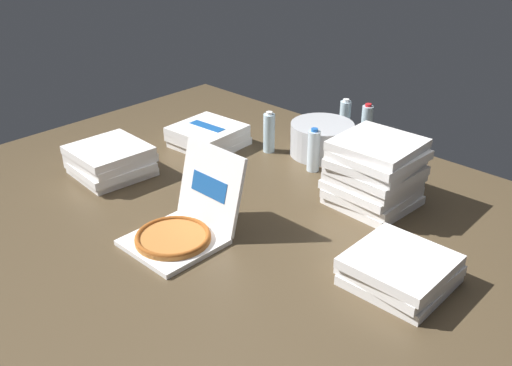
# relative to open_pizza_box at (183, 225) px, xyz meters

# --- Properties ---
(ground_plane) EXTENTS (3.20, 2.40, 0.02)m
(ground_plane) POSITION_rel_open_pizza_box_xyz_m (0.08, 0.28, -0.08)
(ground_plane) COLOR #4C3D28
(open_pizza_box) EXTENTS (0.34, 0.44, 0.36)m
(open_pizza_box) POSITION_rel_open_pizza_box_xyz_m (0.00, 0.00, 0.00)
(open_pizza_box) COLOR white
(open_pizza_box) RESTS_ON ground_plane
(pizza_stack_right_far) EXTENTS (0.36, 0.36, 0.12)m
(pizza_stack_right_far) POSITION_rel_open_pizza_box_xyz_m (0.81, 0.36, -0.01)
(pizza_stack_right_far) COLOR white
(pizza_stack_right_far) RESTS_ON ground_plane
(pizza_stack_left_near) EXTENTS (0.38, 0.37, 0.32)m
(pizza_stack_left_near) POSITION_rel_open_pizza_box_xyz_m (0.40, 0.80, 0.09)
(pizza_stack_left_near) COLOR white
(pizza_stack_left_near) RESTS_ON ground_plane
(pizza_stack_left_mid) EXTENTS (0.39, 0.39, 0.16)m
(pizza_stack_left_mid) POSITION_rel_open_pizza_box_xyz_m (-0.73, 0.13, 0.01)
(pizza_stack_left_mid) COLOR white
(pizza_stack_left_mid) RESTS_ON ground_plane
(pizza_stack_center_near) EXTENTS (0.37, 0.38, 0.12)m
(pizza_stack_center_near) POSITION_rel_open_pizza_box_xyz_m (-0.65, 0.73, -0.01)
(pizza_stack_center_near) COLOR white
(pizza_stack_center_near) RESTS_ON ground_plane
(ice_bucket) EXTENTS (0.34, 0.34, 0.18)m
(ice_bucket) POSITION_rel_open_pizza_box_xyz_m (-0.12, 1.08, 0.02)
(ice_bucket) COLOR #B7BABF
(ice_bucket) RESTS_ON ground_plane
(water_bottle_0) EXTENTS (0.06, 0.06, 0.23)m
(water_bottle_0) POSITION_rel_open_pizza_box_xyz_m (-0.04, 1.39, 0.04)
(water_bottle_0) COLOR silver
(water_bottle_0) RESTS_ON ground_plane
(water_bottle_1) EXTENTS (0.06, 0.06, 0.23)m
(water_bottle_1) POSITION_rel_open_pizza_box_xyz_m (-0.35, 0.91, 0.04)
(water_bottle_1) COLOR silver
(water_bottle_1) RESTS_ON ground_plane
(water_bottle_2) EXTENTS (0.06, 0.06, 0.23)m
(water_bottle_2) POSITION_rel_open_pizza_box_xyz_m (-0.17, 1.37, 0.04)
(water_bottle_2) COLOR silver
(water_bottle_2) RESTS_ON ground_plane
(water_bottle_3) EXTENTS (0.06, 0.06, 0.23)m
(water_bottle_3) POSITION_rel_open_pizza_box_xyz_m (-0.02, 0.89, 0.04)
(water_bottle_3) COLOR silver
(water_bottle_3) RESTS_ON ground_plane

